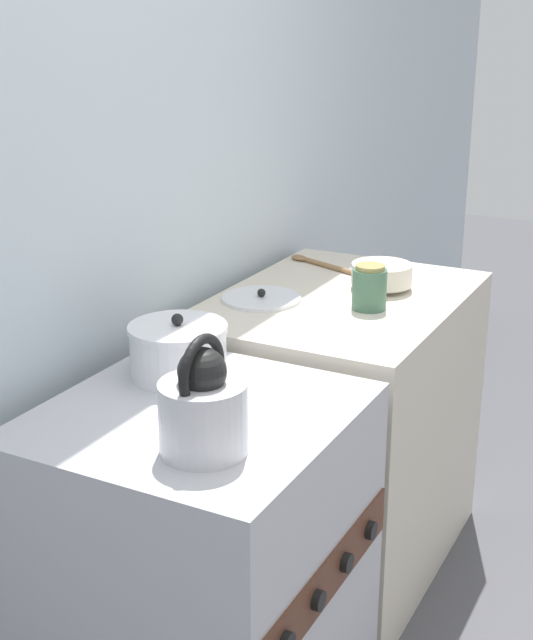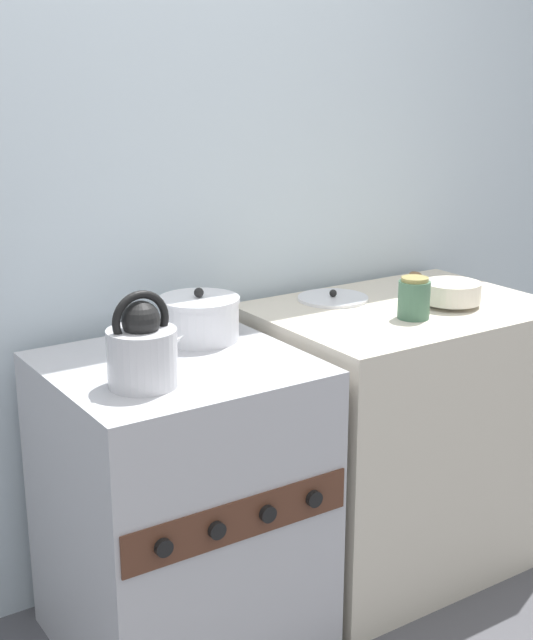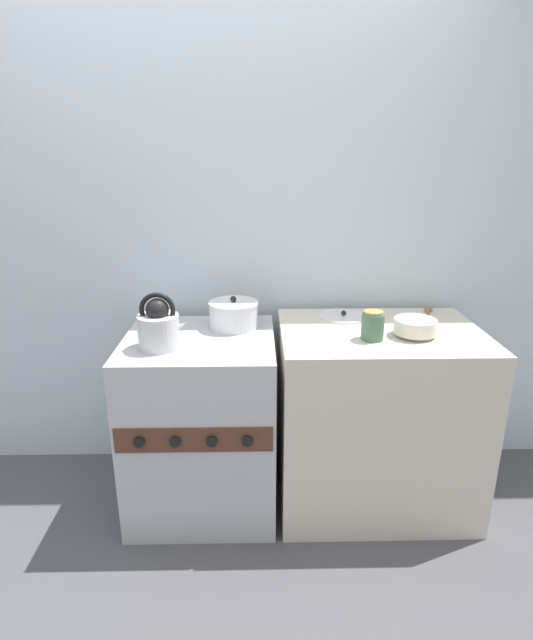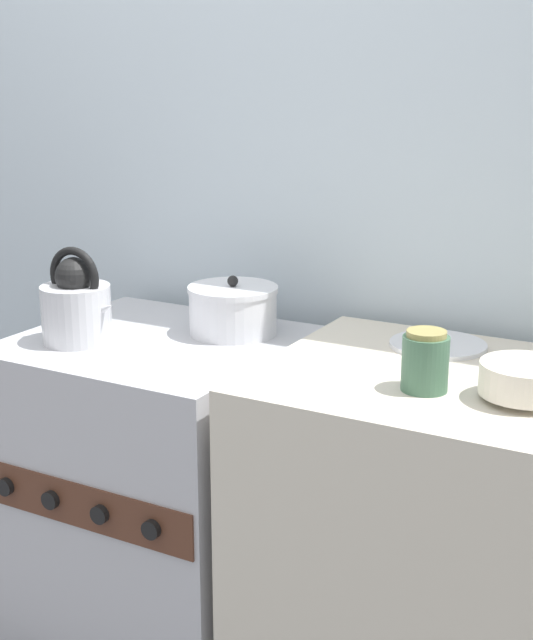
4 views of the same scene
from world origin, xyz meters
TOP-DOWN VIEW (x-y plane):
  - ground_plane at (0.00, 0.00)m, footprint 12.00×12.00m
  - wall_back at (0.00, 0.73)m, footprint 7.00×0.06m
  - stove at (0.00, 0.31)m, footprint 0.67×0.65m
  - counter at (0.81, 0.33)m, footprint 0.90×0.66m
  - kettle at (-0.15, 0.20)m, footprint 0.21×0.17m
  - cooking_pot at (0.15, 0.45)m, footprint 0.23×0.23m
  - enamel_bowl at (0.94, 0.25)m, footprint 0.18×0.18m
  - storage_jar at (0.74, 0.21)m, footprint 0.09×0.09m
  - loose_pot_lid at (0.67, 0.51)m, footprint 0.23×0.23m
  - wooden_spoon at (1.09, 0.53)m, footprint 0.13×0.28m

SIDE VIEW (x-z plane):
  - ground_plane at x=0.00m, z-range 0.00..0.00m
  - stove at x=0.00m, z-range 0.00..0.84m
  - counter at x=0.81m, z-range 0.00..0.87m
  - loose_pot_lid at x=0.67m, z-range 0.86..0.89m
  - wooden_spoon at x=1.09m, z-range 0.87..0.88m
  - cooking_pot at x=0.15m, z-range 0.83..0.98m
  - enamel_bowl at x=0.94m, z-range 0.87..0.95m
  - storage_jar at x=0.74m, z-range 0.87..0.99m
  - kettle at x=-0.15m, z-range 0.82..1.06m
  - wall_back at x=0.00m, z-range 0.00..2.50m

